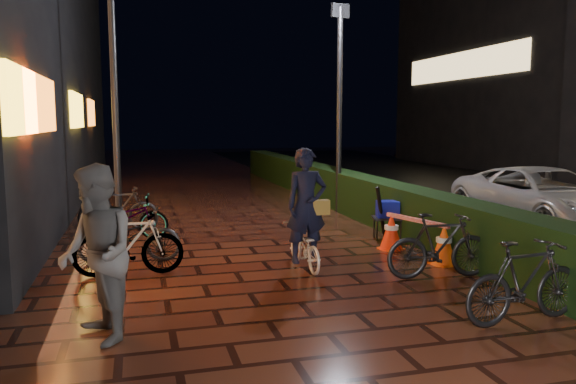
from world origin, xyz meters
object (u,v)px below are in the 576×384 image
object	(u,v)px
traffic_barrier	(416,237)
cart_assembly	(387,211)
van	(545,197)
bystander_person	(97,254)
cyclist	(305,225)

from	to	relation	value
traffic_barrier	cart_assembly	distance (m)	1.47
cart_assembly	van	bearing A→B (deg)	4.34
van	traffic_barrier	world-z (taller)	van
traffic_barrier	cart_assembly	bearing A→B (deg)	85.15
bystander_person	van	xyz separation A→B (m)	(9.09, 4.26, -0.29)
cyclist	cart_assembly	size ratio (longest dim) A/B	1.75
van	cyclist	xyz separation A→B (m)	(-6.12, -2.02, 0.06)
van	traffic_barrier	size ratio (longest dim) A/B	2.82
cart_assembly	traffic_barrier	bearing A→B (deg)	-94.85
bystander_person	traffic_barrier	world-z (taller)	bystander_person
traffic_barrier	cart_assembly	world-z (taller)	cart_assembly
bystander_person	traffic_barrier	bearing A→B (deg)	97.91
bystander_person	van	size ratio (longest dim) A/B	0.40
van	cyclist	size ratio (longest dim) A/B	2.44
bystander_person	traffic_barrier	size ratio (longest dim) A/B	1.14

